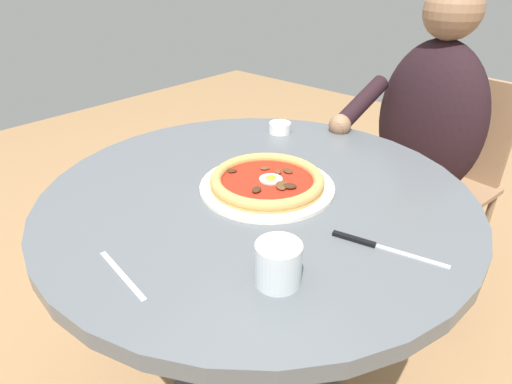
% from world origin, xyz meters
% --- Properties ---
extents(dining_table, '(1.02, 1.02, 0.72)m').
position_xyz_m(dining_table, '(0.00, 0.00, 0.59)').
color(dining_table, '#565B60').
rests_on(dining_table, ground).
extents(pizza_on_plate, '(0.32, 0.32, 0.04)m').
position_xyz_m(pizza_on_plate, '(0.02, -0.01, 0.74)').
color(pizza_on_plate, white).
rests_on(pizza_on_plate, dining_table).
extents(water_glass, '(0.08, 0.08, 0.08)m').
position_xyz_m(water_glass, '(-0.22, -0.24, 0.75)').
color(water_glass, silver).
rests_on(water_glass, dining_table).
extents(steak_knife, '(0.06, 0.22, 0.01)m').
position_xyz_m(steak_knife, '(-0.02, -0.31, 0.72)').
color(steak_knife, silver).
rests_on(steak_knife, dining_table).
extents(ramekin_capers, '(0.07, 0.07, 0.03)m').
position_xyz_m(ramekin_capers, '(0.33, 0.20, 0.74)').
color(ramekin_capers, white).
rests_on(ramekin_capers, dining_table).
extents(fork_utensil, '(0.03, 0.17, 0.00)m').
position_xyz_m(fork_utensil, '(-0.39, -0.03, 0.72)').
color(fork_utensil, '#BCBCC1').
rests_on(fork_utensil, dining_table).
extents(diner_person, '(0.49, 0.41, 1.15)m').
position_xyz_m(diner_person, '(0.75, -0.11, 0.51)').
color(diner_person, '#282833').
rests_on(diner_person, ground).
extents(cafe_chair_diner, '(0.47, 0.47, 0.83)m').
position_xyz_m(cafe_chair_diner, '(0.88, -0.13, 0.51)').
color(cafe_chair_diner, '#957050').
rests_on(cafe_chair_diner, ground).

